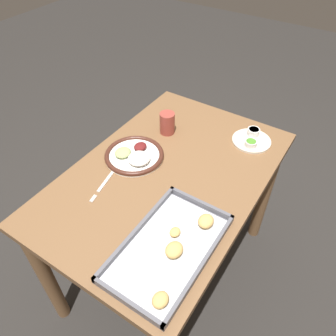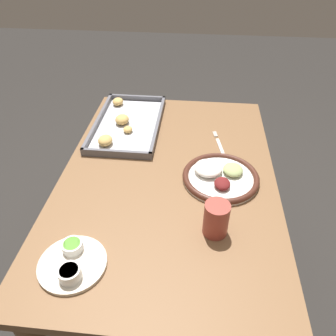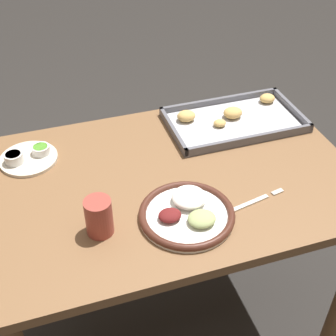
{
  "view_description": "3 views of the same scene",
  "coord_description": "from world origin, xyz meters",
  "px_view_note": "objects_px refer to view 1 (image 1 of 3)",
  "views": [
    {
      "loc": [
        0.78,
        0.51,
        1.64
      ],
      "look_at": [
        -0.0,
        0.0,
        0.76
      ],
      "focal_mm": 35.0,
      "sensor_mm": 36.0,
      "label": 1
    },
    {
      "loc": [
        -0.83,
        -0.08,
        1.42
      ],
      "look_at": [
        -0.0,
        0.0,
        0.76
      ],
      "focal_mm": 35.0,
      "sensor_mm": 36.0,
      "label": 2
    },
    {
      "loc": [
        -0.32,
        -0.97,
        1.58
      ],
      "look_at": [
        -0.0,
        0.0,
        0.76
      ],
      "focal_mm": 50.0,
      "sensor_mm": 36.0,
      "label": 3
    }
  ],
  "objects_px": {
    "dinner_plate": "(134,155)",
    "fork": "(108,179)",
    "baking_tray": "(171,248)",
    "drinking_cup": "(167,123)",
    "saucer_plate": "(252,139)"
  },
  "relations": [
    {
      "from": "dinner_plate",
      "to": "fork",
      "type": "relative_size",
      "value": 1.11
    },
    {
      "from": "baking_tray",
      "to": "drinking_cup",
      "type": "xyz_separation_m",
      "value": [
        -0.51,
        -0.35,
        0.04
      ]
    },
    {
      "from": "dinner_plate",
      "to": "fork",
      "type": "distance_m",
      "value": 0.16
    },
    {
      "from": "fork",
      "to": "dinner_plate",
      "type": "bearing_deg",
      "value": 164.93
    },
    {
      "from": "saucer_plate",
      "to": "drinking_cup",
      "type": "height_order",
      "value": "drinking_cup"
    },
    {
      "from": "saucer_plate",
      "to": "drinking_cup",
      "type": "relative_size",
      "value": 1.69
    },
    {
      "from": "dinner_plate",
      "to": "fork",
      "type": "xyz_separation_m",
      "value": [
        0.16,
        -0.01,
        -0.01
      ]
    },
    {
      "from": "dinner_plate",
      "to": "drinking_cup",
      "type": "bearing_deg",
      "value": 175.26
    },
    {
      "from": "baking_tray",
      "to": "fork",
      "type": "bearing_deg",
      "value": -109.02
    },
    {
      "from": "fork",
      "to": "saucer_plate",
      "type": "bearing_deg",
      "value": 132.96
    },
    {
      "from": "fork",
      "to": "baking_tray",
      "type": "xyz_separation_m",
      "value": [
        0.13,
        0.38,
        0.01
      ]
    },
    {
      "from": "fork",
      "to": "saucer_plate",
      "type": "relative_size",
      "value": 1.32
    },
    {
      "from": "dinner_plate",
      "to": "drinking_cup",
      "type": "relative_size",
      "value": 2.47
    },
    {
      "from": "fork",
      "to": "drinking_cup",
      "type": "xyz_separation_m",
      "value": [
        -0.38,
        0.03,
        0.05
      ]
    },
    {
      "from": "fork",
      "to": "baking_tray",
      "type": "height_order",
      "value": "baking_tray"
    }
  ]
}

